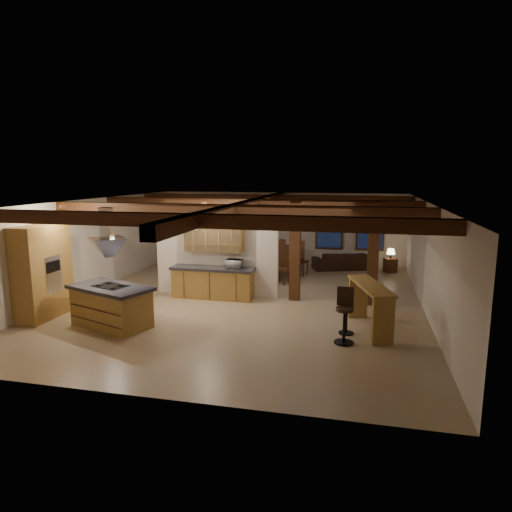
{
  "coord_description": "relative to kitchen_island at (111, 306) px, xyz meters",
  "views": [
    {
      "loc": [
        3.24,
        -12.47,
        3.69
      ],
      "look_at": [
        0.23,
        0.5,
        1.26
      ],
      "focal_mm": 32.0,
      "sensor_mm": 36.0,
      "label": 1
    }
  ],
  "objects": [
    {
      "name": "microwave",
      "position": [
        2.27,
        2.97,
        0.56
      ],
      "size": [
        0.48,
        0.34,
        0.26
      ],
      "primitive_type": "imported",
      "rotation": [
        0.0,
        0.0,
        3.1
      ],
      "color": "#ADADB1",
      "rests_on": "back_counter"
    },
    {
      "name": "back_counter",
      "position": [
        1.61,
        2.97,
        -0.04
      ],
      "size": [
        2.5,
        0.66,
        0.94
      ],
      "color": "olive",
      "rests_on": "ground"
    },
    {
      "name": "ceiling_beams",
      "position": [
        2.61,
        2.86,
        2.25
      ],
      "size": [
        10.0,
        12.0,
        0.28
      ],
      "color": "#351C0D",
      "rests_on": "room_walls"
    },
    {
      "name": "range_hood",
      "position": [
        0.0,
        0.0,
        1.27
      ],
      "size": [
        1.1,
        1.1,
        1.4
      ],
      "color": "silver",
      "rests_on": "room_walls"
    },
    {
      "name": "back_windows",
      "position": [
        5.41,
        8.79,
        0.99
      ],
      "size": [
        2.7,
        0.07,
        1.7
      ],
      "color": "#351C0D",
      "rests_on": "room_walls"
    },
    {
      "name": "upper_display_cabinet",
      "position": [
        1.61,
        3.17,
        1.34
      ],
      "size": [
        1.8,
        0.36,
        0.95
      ],
      "color": "olive",
      "rests_on": "partition_wall"
    },
    {
      "name": "partition_wall",
      "position": [
        1.61,
        3.36,
        0.59
      ],
      "size": [
        3.8,
        0.18,
        2.2
      ],
      "primitive_type": "cube",
      "color": "beige",
      "rests_on": "ground"
    },
    {
      "name": "framed_art",
      "position": [
        1.11,
        8.79,
        1.19
      ],
      "size": [
        0.65,
        0.05,
        0.85
      ],
      "color": "#351C0D",
      "rests_on": "room_walls"
    },
    {
      "name": "table_lamp",
      "position": [
        6.98,
        7.95,
        0.27
      ],
      "size": [
        0.31,
        0.31,
        0.37
      ],
      "color": "black",
      "rests_on": "side_table"
    },
    {
      "name": "kitchen_island",
      "position": [
        0.0,
        0.0,
        0.0
      ],
      "size": [
        2.29,
        1.73,
        1.02
      ],
      "color": "olive",
      "rests_on": "ground"
    },
    {
      "name": "bar_stool_b",
      "position": [
        5.6,
        0.76,
        0.0
      ],
      "size": [
        0.35,
        0.35,
        1.01
      ],
      "color": "black",
      "rests_on": "ground"
    },
    {
      "name": "room_walls",
      "position": [
        2.61,
        2.86,
        1.27
      ],
      "size": [
        12.0,
        12.0,
        12.0
      ],
      "color": "beige",
      "rests_on": "ground"
    },
    {
      "name": "bar_counter",
      "position": [
        6.12,
        1.12,
        0.24
      ],
      "size": [
        1.12,
        2.18,
        1.11
      ],
      "color": "olive",
      "rests_on": "ground"
    },
    {
      "name": "bar_stool_a",
      "position": [
        5.58,
        0.14,
        0.12
      ],
      "size": [
        0.43,
        0.43,
        1.23
      ],
      "color": "black",
      "rests_on": "ground"
    },
    {
      "name": "side_table",
      "position": [
        6.98,
        7.95,
        -0.25
      ],
      "size": [
        0.53,
        0.53,
        0.52
      ],
      "primitive_type": "cube",
      "rotation": [
        0.0,
        0.0,
        0.33
      ],
      "color": "#351C0D",
      "rests_on": "ground"
    },
    {
      "name": "dining_table",
      "position": [
        2.8,
        6.18,
        -0.17
      ],
      "size": [
        2.19,
        1.64,
        0.69
      ],
      "primitive_type": "imported",
      "rotation": [
        0.0,
        0.0,
        -0.31
      ],
      "color": "#3C1A0F",
      "rests_on": "ground"
    },
    {
      "name": "recessed_cans",
      "position": [
        0.08,
        0.93,
        2.36
      ],
      "size": [
        3.16,
        2.46,
        0.03
      ],
      "color": "silver",
      "rests_on": "room_walls"
    },
    {
      "name": "dining_chairs",
      "position": [
        2.8,
        6.18,
        0.16
      ],
      "size": [
        2.49,
        2.49,
        1.31
      ],
      "color": "#351C0D",
      "rests_on": "ground"
    },
    {
      "name": "sofa",
      "position": [
        5.19,
        8.06,
        -0.18
      ],
      "size": [
        2.4,
        1.56,
        0.65
      ],
      "primitive_type": "imported",
      "rotation": [
        0.0,
        0.0,
        3.48
      ],
      "color": "black",
      "rests_on": "ground"
    },
    {
      "name": "pantry_cabinet",
      "position": [
        -2.06,
        0.26,
        0.69
      ],
      "size": [
        0.67,
        1.6,
        2.4
      ],
      "color": "olive",
      "rests_on": "ground"
    },
    {
      "name": "timber_posts",
      "position": [
        5.11,
        3.36,
        1.25
      ],
      "size": [
        2.5,
        0.3,
        2.9
      ],
      "color": "#351C0D",
      "rests_on": "ground"
    },
    {
      "name": "ground",
      "position": [
        2.61,
        2.86,
        -0.51
      ],
      "size": [
        12.0,
        12.0,
        0.0
      ],
      "primitive_type": "plane",
      "color": "tan",
      "rests_on": "ground"
    }
  ]
}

